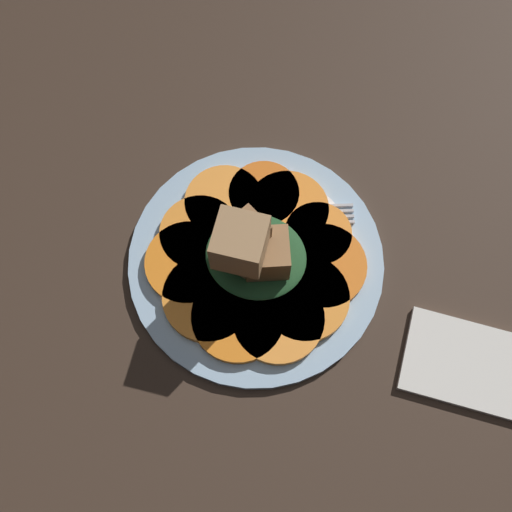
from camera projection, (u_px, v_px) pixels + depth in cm
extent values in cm
cube|color=#38281E|center=(256.00, 266.00, 70.94)|extent=(120.00, 120.00, 2.00)
cylinder|color=#99B7D1|center=(256.00, 261.00, 69.53)|extent=(27.62, 27.62, 1.00)
cylinder|color=white|center=(256.00, 261.00, 69.48)|extent=(22.10, 22.10, 1.00)
cylinder|color=orange|center=(318.00, 234.00, 69.42)|extent=(7.32, 7.32, 1.01)
cylinder|color=orange|center=(287.00, 209.00, 70.46)|extent=(9.07, 9.07, 1.01)
cylinder|color=orange|center=(264.00, 194.00, 71.10)|extent=(7.84, 7.84, 1.01)
cylinder|color=orange|center=(224.00, 202.00, 70.75)|extent=(8.77, 8.77, 1.01)
cylinder|color=orange|center=(200.00, 233.00, 69.47)|extent=(8.69, 8.69, 1.01)
cylinder|color=orange|center=(188.00, 263.00, 68.29)|extent=(9.26, 9.26, 1.01)
cylinder|color=orange|center=(209.00, 297.00, 66.96)|extent=(9.71, 9.71, 1.01)
cylinder|color=orange|center=(236.00, 316.00, 66.25)|extent=(9.74, 9.74, 1.01)
cylinder|color=orange|center=(278.00, 319.00, 66.16)|extent=(9.58, 9.58, 1.01)
cylinder|color=orange|center=(304.00, 298.00, 66.93)|extent=(9.44, 9.44, 1.01)
cylinder|color=orange|center=(322.00, 266.00, 68.16)|extent=(9.49, 9.49, 1.01)
ellipsoid|color=#1E4723|center=(256.00, 256.00, 68.15)|extent=(10.97, 9.87, 1.74)
cube|color=olive|center=(267.00, 254.00, 64.97)|extent=(5.64, 5.64, 4.43)
cube|color=#9E754C|center=(238.00, 248.00, 65.44)|extent=(4.80, 4.80, 3.94)
cube|color=#9E754C|center=(249.00, 245.00, 65.39)|extent=(5.43, 5.43, 4.30)
cube|color=#9E754C|center=(240.00, 243.00, 60.04)|extent=(4.94, 4.94, 4.79)
cube|color=brown|center=(248.00, 231.00, 62.67)|extent=(4.71, 4.71, 3.42)
cube|color=#B2B2B7|center=(244.00, 217.00, 70.49)|extent=(11.75, 4.65, 0.40)
cube|color=#B2B2B7|center=(305.00, 215.00, 70.56)|extent=(2.08, 2.64, 0.40)
cube|color=#B2B2B7|center=(332.00, 206.00, 70.94)|extent=(4.59, 1.71, 0.40)
cube|color=#B2B2B7|center=(332.00, 211.00, 70.71)|extent=(4.59, 1.71, 0.40)
cube|color=#B2B2B7|center=(333.00, 217.00, 70.48)|extent=(4.59, 1.71, 0.40)
cube|color=#B2B2B7|center=(333.00, 223.00, 70.24)|extent=(4.59, 1.71, 0.40)
cube|color=silver|center=(476.00, 366.00, 65.65)|extent=(14.76, 8.85, 0.80)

